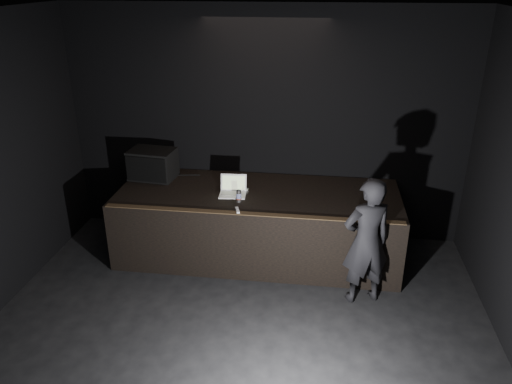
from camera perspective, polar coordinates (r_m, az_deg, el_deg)
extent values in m
cube|color=black|center=(7.55, 1.01, 7.54)|extent=(6.00, 0.10, 3.50)
cube|color=black|center=(3.82, -5.38, 18.23)|extent=(6.00, 7.00, 0.04)
cube|color=black|center=(7.31, 0.22, -3.61)|extent=(4.00, 1.50, 1.00)
cube|color=brown|center=(6.45, -0.60, -2.50)|extent=(3.92, 0.10, 0.01)
cube|color=black|center=(7.68, -11.72, 3.16)|extent=(0.71, 0.53, 0.44)
cube|color=black|center=(7.48, -12.49, 2.52)|extent=(0.62, 0.08, 0.38)
cylinder|color=black|center=(7.78, -9.44, 1.91)|extent=(0.82, 0.14, 0.02)
cube|color=white|center=(6.99, -2.70, -0.35)|extent=(0.38, 0.27, 0.02)
cube|color=silver|center=(6.98, -2.70, -0.27)|extent=(0.32, 0.17, 0.00)
cube|color=white|center=(7.09, -2.57, 1.11)|extent=(0.37, 0.10, 0.24)
cube|color=#B9DE41|center=(7.08, -2.58, 1.08)|extent=(0.32, 0.07, 0.19)
cylinder|color=silver|center=(6.77, -1.98, -0.47)|extent=(0.07, 0.07, 0.17)
cylinder|color=navy|center=(6.76, -1.99, -0.43)|extent=(0.07, 0.07, 0.07)
cylinder|color=maroon|center=(6.78, -1.98, -0.76)|extent=(0.07, 0.07, 0.01)
cylinder|color=white|center=(7.01, -1.21, 0.12)|extent=(0.08, 0.08, 0.10)
cube|color=white|center=(6.52, -2.13, -2.11)|extent=(0.09, 0.17, 0.03)
imported|color=black|center=(6.29, 12.49, -5.54)|extent=(0.71, 0.59, 1.68)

